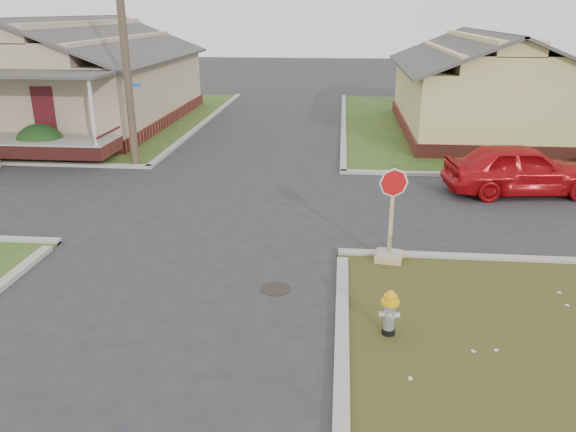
# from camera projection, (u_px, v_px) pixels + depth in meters

# --- Properties ---
(ground) EXTENTS (120.00, 120.00, 0.00)m
(ground) POSITION_uv_depth(u_px,v_px,m) (180.00, 274.00, 12.50)
(ground) COLOR #29292C
(ground) RESTS_ON ground
(verge_far_left) EXTENTS (19.00, 19.00, 0.05)m
(verge_far_left) POSITION_uv_depth(u_px,v_px,m) (37.00, 118.00, 30.45)
(verge_far_left) COLOR #2B491A
(verge_far_left) RESTS_ON ground
(curbs) EXTENTS (80.00, 40.00, 0.12)m
(curbs) POSITION_uv_depth(u_px,v_px,m) (225.00, 202.00, 17.17)
(curbs) COLOR #A49F94
(curbs) RESTS_ON ground
(manhole) EXTENTS (0.64, 0.64, 0.01)m
(manhole) POSITION_uv_depth(u_px,v_px,m) (276.00, 289.00, 11.83)
(manhole) COLOR black
(manhole) RESTS_ON ground
(corner_house) EXTENTS (10.10, 15.50, 5.30)m
(corner_house) POSITION_uv_depth(u_px,v_px,m) (74.00, 79.00, 28.18)
(corner_house) COLOR maroon
(corner_house) RESTS_ON ground
(side_house_yellow) EXTENTS (7.60, 11.60, 4.70)m
(side_house_yellow) POSITION_uv_depth(u_px,v_px,m) (482.00, 86.00, 26.27)
(side_house_yellow) COLOR maroon
(side_house_yellow) RESTS_ON ground
(utility_pole) EXTENTS (1.80, 0.28, 9.00)m
(utility_pole) POSITION_uv_depth(u_px,v_px,m) (124.00, 36.00, 19.57)
(utility_pole) COLOR #483729
(utility_pole) RESTS_ON ground
(fire_hydrant) EXTENTS (0.32, 0.32, 0.87)m
(fire_hydrant) POSITION_uv_depth(u_px,v_px,m) (390.00, 310.00, 9.95)
(fire_hydrant) COLOR black
(fire_hydrant) RESTS_ON ground
(stop_sign) EXTENTS (0.63, 0.61, 2.22)m
(stop_sign) POSITION_uv_depth(u_px,v_px,m) (390.00, 241.00, 12.95)
(stop_sign) COLOR tan
(stop_sign) RESTS_ON ground
(red_sedan) EXTENTS (4.95, 2.47, 1.62)m
(red_sedan) POSITION_uv_depth(u_px,v_px,m) (521.00, 169.00, 17.73)
(red_sedan) COLOR #B90D12
(red_sedan) RESTS_ON ground
(hedge_right) EXTENTS (1.64, 1.34, 1.25)m
(hedge_right) POSITION_uv_depth(u_px,v_px,m) (40.00, 142.00, 21.89)
(hedge_right) COLOR #163413
(hedge_right) RESTS_ON verge_far_left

